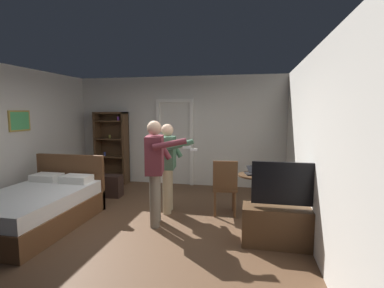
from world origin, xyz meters
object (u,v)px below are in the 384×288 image
tv_flatscreen (288,222)px  person_striped_shirt (168,162)px  wooden_chair (225,185)px  bookshelf (112,145)px  suitcase_dark (110,186)px  bed (37,207)px  person_blue_shirt (156,164)px  side_table (256,187)px  laptop (255,172)px  bottle_on_table (264,171)px

tv_flatscreen → person_striped_shirt: bearing=153.4°
wooden_chair → bookshelf: bearing=149.4°
suitcase_dark → person_striped_shirt: bearing=-26.6°
bed → person_striped_shirt: 2.25m
wooden_chair → person_blue_shirt: (-1.06, -0.61, 0.44)m
side_table → wooden_chair: wooden_chair is taller
laptop → bookshelf: bearing=156.2°
laptop → bottle_on_table: bottle_on_table is taller
bottle_on_table → person_blue_shirt: 1.92m
bed → laptop: 3.70m
bookshelf → bottle_on_table: bearing=-23.4°
person_blue_shirt → suitcase_dark: person_blue_shirt is taller
side_table → laptop: bearing=-113.6°
bottle_on_table → side_table: bearing=150.3°
bookshelf → suitcase_dark: size_ratio=3.74×
person_blue_shirt → suitcase_dark: bearing=139.5°
side_table → person_striped_shirt: size_ratio=0.44×
bookshelf → tv_flatscreen: (3.99, -2.80, -0.64)m
bed → side_table: (3.45, 1.34, 0.17)m
side_table → person_striped_shirt: (-1.56, -0.29, 0.45)m
bottle_on_table → suitcase_dark: bearing=172.1°
bottle_on_table → suitcase_dark: size_ratio=0.45×
laptop → wooden_chair: (-0.52, -0.23, -0.21)m
person_blue_shirt → suitcase_dark: (-1.46, 1.25, -0.76)m
bottle_on_table → wooden_chair: wooden_chair is taller
laptop → person_blue_shirt: (-1.58, -0.85, 0.23)m
bookshelf → person_blue_shirt: size_ratio=1.07×
tv_flatscreen → bottle_on_table: 1.30m
person_blue_shirt → tv_flatscreen: bearing=-10.9°
wooden_chair → person_striped_shirt: 1.09m
bookshelf → laptop: size_ratio=4.54×
bookshelf → suitcase_dark: 1.48m
wooden_chair → suitcase_dark: 2.62m
bottle_on_table → person_striped_shirt: size_ratio=0.14×
bed → wooden_chair: size_ratio=2.08×
tv_flatscreen → person_striped_shirt: (-1.97, 0.98, 0.58)m
side_table → person_blue_shirt: (-1.59, -0.89, 0.51)m
laptop → suitcase_dark: (-3.03, 0.40, -0.52)m
side_table → wooden_chair: 0.61m
bottle_on_table → person_striped_shirt: 1.71m
bottle_on_table → person_striped_shirt: (-1.70, -0.21, 0.13)m
bed → laptop: size_ratio=5.16×
bed → bookshelf: size_ratio=1.14×
wooden_chair → tv_flatscreen: bearing=-46.6°
person_blue_shirt → person_striped_shirt: size_ratio=1.05×
bed → side_table: bed is taller
wooden_chair → person_striped_shirt: bearing=-179.2°
bed → side_table: 3.70m
tv_flatscreen → suitcase_dark: (-3.46, 1.63, -0.10)m
bookshelf → wooden_chair: size_ratio=1.83×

